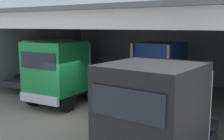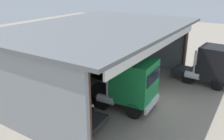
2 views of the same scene
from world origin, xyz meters
name	(u,v)px [view 2 (image 2 of 2)]	position (x,y,z in m)	size (l,w,h in m)	color
ground_plane	(154,101)	(0.00, 0.00, 0.00)	(80.00, 80.00, 0.00)	gray
workshop_shed	(87,42)	(0.00, 6.02, 3.63)	(15.91, 11.30, 5.10)	gray
truck_white_right_bay	(56,96)	(-5.65, 4.01, 1.73)	(2.83, 4.91, 3.25)	white
truck_green_yard_outside	(131,83)	(-1.73, 1.05, 1.83)	(2.90, 4.98, 3.44)	#197F3D
truck_blue_center_right_bay	(113,59)	(2.27, 5.00, 1.77)	(2.60, 4.38, 3.29)	#1E47B7
truck_black_center_bay	(213,64)	(5.53, -2.78, 1.74)	(2.61, 4.99, 3.26)	black
oil_drum	(25,83)	(-3.52, 9.74, 0.45)	(0.58, 0.58, 0.91)	gold
tool_cart	(99,55)	(6.16, 9.22, 0.50)	(0.90, 0.60, 1.00)	#1E59A5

